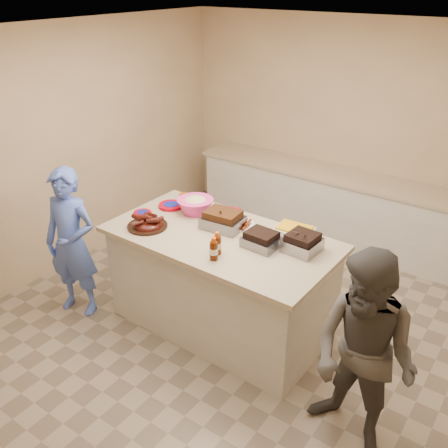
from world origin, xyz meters
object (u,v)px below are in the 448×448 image
Objects in this scene: rib_platter at (148,227)px; mustard_bottle at (222,223)px; roasting_pan at (302,251)px; guest_gray at (350,439)px; island at (221,324)px; coleslaw_bowl at (196,213)px; bbq_bottle_a at (217,253)px; guest_blue at (82,308)px; bbq_bottle_b at (214,259)px; plastic_cup at (184,203)px.

rib_platter is 3.48× the size of mustard_bottle.
roasting_pan is 0.18× the size of guest_gray.
coleslaw_bowl is at bearing 153.99° from island.
bbq_bottle_a is 1.83m from guest_blue.
roasting_pan is 2.42m from guest_blue.
plastic_cup is at bearing 141.18° from bbq_bottle_b.
rib_platter is (-0.66, -0.25, 0.99)m from island.
coleslaw_bowl is at bearing 137.67° from bbq_bottle_b.
rib_platter is 1.26m from guest_blue.
island is at bearing -57.76° from mustard_bottle.
guest_blue is at bearing -164.33° from guest_gray.
guest_gray is (1.72, -0.78, -0.99)m from mustard_bottle.
bbq_bottle_b is 0.13× the size of guest_gray.
bbq_bottle_b is (0.19, -0.37, 0.99)m from island.
island is 5.56× the size of rib_platter.
bbq_bottle_a reaches higher than roasting_pan.
roasting_pan is at bearing -7.66° from plastic_cup.
bbq_bottle_b is at bearing -42.33° from coleslaw_bowl.
bbq_bottle_a is at bearing 109.25° from bbq_bottle_b.
coleslaw_bowl is 0.91m from bbq_bottle_b.
coleslaw_bowl reaches higher than guest_gray.
island is at bearing -162.30° from roasting_pan.
bbq_bottle_b is 0.13× the size of guest_blue.
plastic_cup reaches higher than guest_gray.
guest_gray is (2.07, -0.80, -0.99)m from coleslaw_bowl.
plastic_cup is (-0.59, 0.15, 0.00)m from mustard_bottle.
island is at bearing -27.19° from plastic_cup.
coleslaw_bowl is at bearing 70.50° from rib_platter.
guest_gray is at bearing -13.64° from guest_blue.
roasting_pan reaches higher than plastic_cup.
plastic_cup is at bearing 175.95° from roasting_pan.
bbq_bottle_b is at bearing -7.77° from rib_platter.
mustard_bottle is 1.04× the size of plastic_cup.
bbq_bottle_a is 0.13× the size of guest_gray.
rib_platter is 0.86m from bbq_bottle_b.
bbq_bottle_b reaches higher than guest_blue.
coleslaw_bowl reaches higher than guest_blue.
island is 1.04m from bbq_bottle_a.
bbq_bottle_a is 1.95× the size of plastic_cup.
roasting_pan is (1.38, 0.43, 0.00)m from rib_platter.
plastic_cup reaches higher than guest_blue.
bbq_bottle_a is 0.13× the size of guest_blue.
coleslaw_bowl is 0.83m from bbq_bottle_a.
coleslaw_bowl is at bearing -179.68° from roasting_pan.
bbq_bottle_b is 1.72m from guest_gray.
island reaches higher than guest_gray.
guest_blue is (-1.53, -0.25, -0.99)m from bbq_bottle_b.
guest_gray is (1.58, -0.55, 0.00)m from island.
mustard_bottle is (-0.14, 0.23, 0.99)m from island.
rib_platter reaches higher than roasting_pan.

